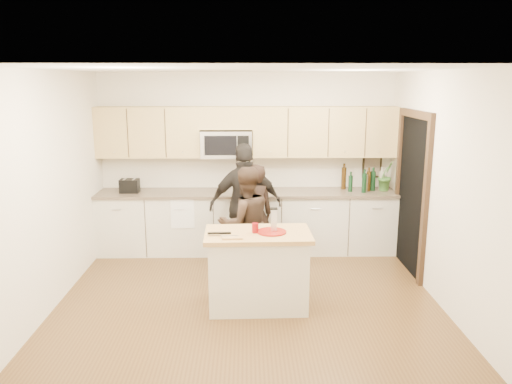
{
  "coord_description": "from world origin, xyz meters",
  "views": [
    {
      "loc": [
        -0.02,
        -5.67,
        2.58
      ],
      "look_at": [
        0.1,
        0.35,
        1.23
      ],
      "focal_mm": 35.0,
      "sensor_mm": 36.0,
      "label": 1
    }
  ],
  "objects_px": {
    "island": "(258,269)",
    "woman_center": "(245,223)",
    "woman_left": "(255,215)",
    "woman_right": "(246,205)",
    "toaster": "(130,186)"
  },
  "relations": [
    {
      "from": "woman_left",
      "to": "toaster",
      "type": "bearing_deg",
      "value": -32.68
    },
    {
      "from": "island",
      "to": "woman_center",
      "type": "distance_m",
      "value": 0.93
    },
    {
      "from": "island",
      "to": "toaster",
      "type": "distance_m",
      "value": 2.76
    },
    {
      "from": "island",
      "to": "toaster",
      "type": "relative_size",
      "value": 4.4
    },
    {
      "from": "woman_left",
      "to": "woman_right",
      "type": "distance_m",
      "value": 0.19
    },
    {
      "from": "island",
      "to": "woman_center",
      "type": "xyz_separation_m",
      "value": [
        -0.14,
        0.87,
        0.3
      ]
    },
    {
      "from": "toaster",
      "to": "woman_right",
      "type": "bearing_deg",
      "value": -17.26
    },
    {
      "from": "woman_left",
      "to": "woman_center",
      "type": "bearing_deg",
      "value": 59.15
    },
    {
      "from": "woman_center",
      "to": "woman_right",
      "type": "height_order",
      "value": "woman_right"
    },
    {
      "from": "woman_left",
      "to": "woman_center",
      "type": "height_order",
      "value": "woman_center"
    },
    {
      "from": "island",
      "to": "woman_left",
      "type": "distance_m",
      "value": 1.42
    },
    {
      "from": "toaster",
      "to": "woman_right",
      "type": "height_order",
      "value": "woman_right"
    },
    {
      "from": "woman_right",
      "to": "island",
      "type": "bearing_deg",
      "value": 86.95
    },
    {
      "from": "island",
      "to": "woman_left",
      "type": "xyz_separation_m",
      "value": [
        -0.01,
        1.39,
        0.27
      ]
    },
    {
      "from": "island",
      "to": "woman_center",
      "type": "bearing_deg",
      "value": 98.11
    }
  ]
}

